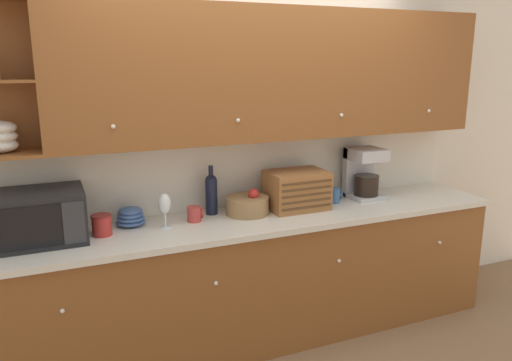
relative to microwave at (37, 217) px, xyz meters
The scene contains 15 objects.
ground_plane 1.77m from the microwave, ahead, with size 24.00×24.00×0.00m, color #896647.
wall_back 1.45m from the microwave, 11.00° to the left, with size 5.91×0.06×2.60m.
counter_unit 1.53m from the microwave, ahead, with size 3.53×0.64×0.91m.
backsplash_panel 1.42m from the microwave, ahead, with size 3.51×0.01×0.51m.
upper_cabinets 1.76m from the microwave, ahead, with size 3.51×0.35×0.87m.
microwave is the anchor object (origin of this frame).
storage_canister 0.37m from the microwave, ahead, with size 0.12×0.12×0.13m.
bowl_stack_on_counter 0.56m from the microwave, ahead, with size 0.19×0.19×0.12m.
wine_glass 0.74m from the microwave, ahead, with size 0.08×0.08×0.23m.
mug_blue_second 0.95m from the microwave, ahead, with size 0.10×0.09×0.10m.
wine_bottle 1.11m from the microwave, ahead, with size 0.08×0.08×0.34m.
fruit_basket 1.33m from the microwave, ahead, with size 0.30×0.30×0.18m.
bread_box 1.70m from the microwave, ahead, with size 0.42×0.30×0.27m.
mug 2.04m from the microwave, ahead, with size 0.10×0.09×0.11m.
coffee_maker 2.32m from the microwave, ahead, with size 0.25×0.25×0.39m.
Camera 1 is at (-1.32, -3.28, 1.95)m, focal length 35.00 mm.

